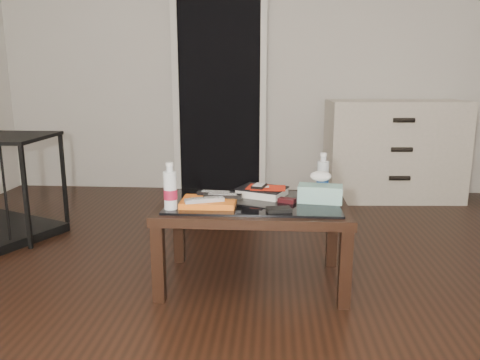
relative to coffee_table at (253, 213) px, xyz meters
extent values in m
plane|color=black|center=(-0.02, -0.35, -0.40)|extent=(5.00, 5.00, 0.00)
plane|color=beige|center=(-0.02, 2.15, 0.95)|extent=(5.00, 0.00, 5.00)
cube|color=black|center=(-0.42, 2.12, 0.60)|extent=(0.80, 0.05, 2.00)
cube|color=silver|center=(-0.84, 2.09, 0.60)|extent=(0.06, 0.04, 2.04)
cube|color=silver|center=(0.00, 2.09, 0.60)|extent=(0.06, 0.04, 2.04)
cube|color=black|center=(-0.46, -0.26, -0.20)|extent=(0.06, 0.06, 0.40)
cube|color=black|center=(0.46, -0.26, -0.20)|extent=(0.06, 0.06, 0.40)
cube|color=black|center=(-0.46, 0.26, -0.20)|extent=(0.06, 0.06, 0.40)
cube|color=black|center=(0.46, 0.26, -0.20)|extent=(0.06, 0.06, 0.40)
cube|color=black|center=(0.00, 0.00, 0.03)|extent=(1.00, 0.60, 0.05)
cube|color=black|center=(0.00, 0.00, 0.06)|extent=(0.90, 0.50, 0.01)
cube|color=beige|center=(1.20, 1.88, 0.05)|extent=(1.23, 0.57, 0.90)
cylinder|color=black|center=(1.20, 1.62, -0.15)|extent=(0.18, 0.05, 0.04)
cylinder|color=black|center=(1.20, 1.62, 0.10)|extent=(0.18, 0.05, 0.04)
cylinder|color=black|center=(1.20, 1.62, 0.35)|extent=(0.18, 0.05, 0.04)
cube|color=black|center=(-1.49, 0.40, -0.05)|extent=(0.03, 0.03, 0.70)
cube|color=black|center=(-1.49, 0.96, -0.05)|extent=(0.03, 0.03, 0.70)
cube|color=orange|center=(-0.23, -0.09, 0.08)|extent=(0.28, 0.21, 0.03)
cube|color=#ABABB0|center=(-0.24, -0.14, 0.11)|extent=(0.20, 0.12, 0.02)
cube|color=black|center=(-0.16, -0.05, 0.11)|extent=(0.20, 0.05, 0.02)
cube|color=black|center=(-0.20, 0.00, 0.11)|extent=(0.20, 0.07, 0.02)
cube|color=black|center=(0.04, 0.12, 0.09)|extent=(0.31, 0.28, 0.05)
cube|color=red|center=(0.06, 0.12, 0.11)|extent=(0.21, 0.17, 0.01)
cube|color=black|center=(0.03, 0.11, 0.12)|extent=(0.09, 0.12, 0.02)
cube|color=black|center=(0.18, -0.01, 0.08)|extent=(0.10, 0.08, 0.02)
cube|color=black|center=(0.14, -0.18, 0.07)|extent=(0.13, 0.09, 0.02)
cylinder|color=silver|center=(-0.41, -0.17, 0.18)|extent=(0.08, 0.08, 0.24)
cylinder|color=silver|center=(0.38, 0.17, 0.18)|extent=(0.08, 0.08, 0.24)
cube|color=teal|center=(0.35, 0.01, 0.11)|extent=(0.24, 0.15, 0.09)
camera|label=1|loc=(0.10, -2.41, 0.72)|focal=35.00mm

